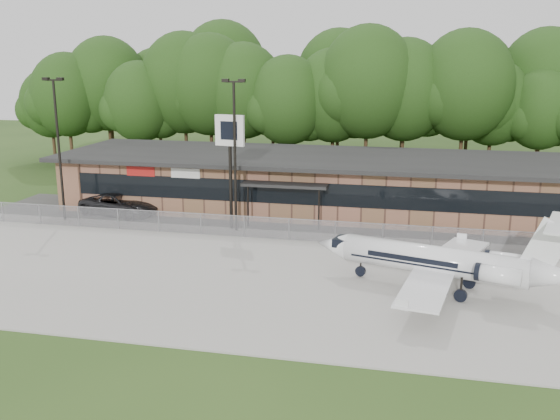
% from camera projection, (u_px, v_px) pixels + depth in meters
% --- Properties ---
extents(ground, '(160.00, 160.00, 0.00)m').
position_uv_depth(ground, '(239.00, 344.00, 26.01)').
color(ground, '#274217').
rests_on(ground, ground).
extents(apron, '(64.00, 18.00, 0.08)m').
position_uv_depth(apron, '(281.00, 278.00, 33.58)').
color(apron, '#9E9B93').
rests_on(apron, ground).
extents(parking_lot, '(50.00, 9.00, 0.06)m').
position_uv_depth(parking_lot, '(315.00, 224.00, 44.47)').
color(parking_lot, '#383835').
rests_on(parking_lot, ground).
extents(terminal, '(41.00, 11.65, 4.30)m').
position_uv_depth(terminal, '(325.00, 182.00, 48.16)').
color(terminal, '#8C5A46').
rests_on(terminal, ground).
extents(fence, '(46.00, 0.04, 1.52)m').
position_uv_depth(fence, '(304.00, 230.00, 40.03)').
color(fence, gray).
rests_on(fence, ground).
extents(treeline, '(72.00, 12.00, 15.00)m').
position_uv_depth(treeline, '(352.00, 97.00, 63.99)').
color(treeline, '#1D3310').
rests_on(treeline, ground).
extents(light_pole_left, '(1.55, 0.30, 10.23)m').
position_uv_depth(light_pole_left, '(58.00, 139.00, 44.00)').
color(light_pole_left, black).
rests_on(light_pole_left, ground).
extents(light_pole_mid, '(1.55, 0.30, 10.23)m').
position_uv_depth(light_pole_mid, '(235.00, 144.00, 41.25)').
color(light_pole_mid, black).
rests_on(light_pole_mid, ground).
extents(business_jet, '(13.10, 11.76, 4.44)m').
position_uv_depth(business_jet, '(443.00, 263.00, 31.29)').
color(business_jet, white).
rests_on(business_jet, ground).
extents(suv, '(6.41, 3.77, 1.67)m').
position_uv_depth(suv, '(120.00, 204.00, 46.76)').
color(suv, '#28292B').
rests_on(suv, ground).
extents(pole_sign, '(2.08, 0.57, 7.89)m').
position_uv_depth(pole_sign, '(230.00, 143.00, 41.61)').
color(pole_sign, black).
rests_on(pole_sign, ground).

